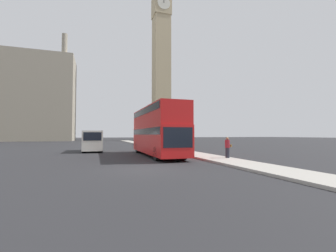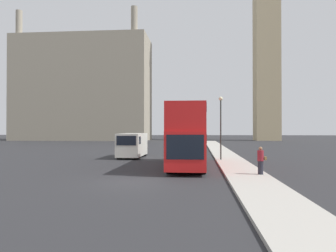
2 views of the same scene
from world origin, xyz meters
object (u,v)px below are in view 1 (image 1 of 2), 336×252
at_px(red_double_decker_bus, 157,129).
at_px(pedestrian, 227,147).
at_px(street_lamp, 170,119).
at_px(clock_tower, 161,51).
at_px(white_van, 93,140).

relative_size(red_double_decker_bus, pedestrian, 6.98).
relative_size(pedestrian, street_lamp, 0.29).
distance_m(clock_tower, street_lamp, 66.06).
distance_m(white_van, street_lamp, 9.30).
height_order(red_double_decker_bus, pedestrian, red_double_decker_bus).
distance_m(clock_tower, pedestrian, 75.09).
bearing_deg(street_lamp, pedestrian, -79.97).
distance_m(clock_tower, red_double_decker_bus, 71.14).
xyz_separation_m(clock_tower, red_double_decker_bus, (-18.32, -61.03, -31.65)).
relative_size(red_double_decker_bus, white_van, 1.99).
xyz_separation_m(red_double_decker_bus, street_lamp, (2.74, 4.45, 1.31)).
height_order(clock_tower, street_lamp, clock_tower).
xyz_separation_m(clock_tower, street_lamp, (-15.58, -56.58, -30.34)).
distance_m(red_double_decker_bus, white_van, 9.44).
relative_size(clock_tower, red_double_decker_bus, 5.92).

